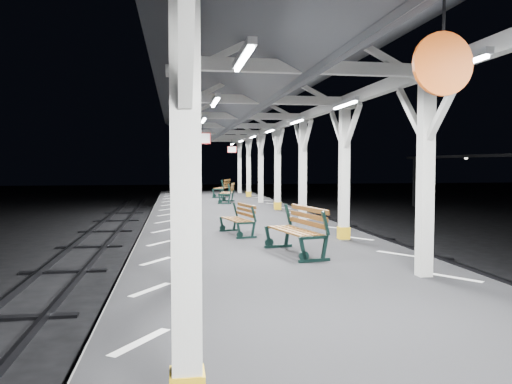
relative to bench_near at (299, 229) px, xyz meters
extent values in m
plane|color=black|center=(-0.46, -0.32, -1.52)|extent=(120.00, 120.00, 0.00)
cube|color=black|center=(-0.46, -0.32, -1.02)|extent=(6.00, 50.00, 1.00)
cube|color=silver|center=(-2.91, -0.32, -0.52)|extent=(1.00, 48.00, 0.01)
cube|color=silver|center=(1.99, -0.32, -0.52)|extent=(1.00, 48.00, 0.01)
cube|color=#2D2D33|center=(-4.91, -0.32, -1.44)|extent=(0.08, 60.00, 0.16)
cube|color=black|center=(-5.46, -0.32, -1.49)|extent=(2.20, 0.22, 0.06)
cube|color=#2D2D33|center=(3.99, -0.32, -1.44)|extent=(0.08, 60.00, 0.16)
cube|color=black|center=(4.54, -0.32, -1.49)|extent=(2.20, 0.22, 0.06)
cube|color=silver|center=(-2.46, -6.32, 1.08)|extent=(0.22, 0.22, 3.20)
cube|color=silver|center=(-2.46, -5.77, 2.23)|extent=(0.10, 0.99, 0.99)
cube|color=silver|center=(-2.46, -6.87, 2.23)|extent=(0.10, 0.99, 0.99)
cube|color=silver|center=(-2.46, -2.32, 1.08)|extent=(0.22, 0.22, 3.20)
cube|color=silver|center=(-2.46, -2.32, 2.74)|extent=(0.40, 0.40, 0.12)
cube|color=silver|center=(-2.46, -1.77, 2.23)|extent=(0.10, 0.99, 0.99)
cube|color=silver|center=(-2.46, -2.87, 2.23)|extent=(0.10, 0.99, 0.99)
cube|color=silver|center=(-2.46, 1.68, 1.08)|extent=(0.22, 0.22, 3.20)
cube|color=silver|center=(-2.46, 1.68, 2.74)|extent=(0.40, 0.40, 0.12)
cube|color=gold|center=(-2.46, 1.68, -0.34)|extent=(0.26, 0.26, 0.30)
cube|color=silver|center=(-2.46, 2.23, 2.23)|extent=(0.10, 0.99, 0.99)
cube|color=silver|center=(-2.46, 1.13, 2.23)|extent=(0.10, 0.99, 0.99)
cube|color=silver|center=(-2.46, 5.68, 1.08)|extent=(0.22, 0.22, 3.20)
cube|color=silver|center=(-2.46, 5.68, 2.74)|extent=(0.40, 0.40, 0.12)
cube|color=silver|center=(-2.46, 6.23, 2.23)|extent=(0.10, 0.99, 0.99)
cube|color=silver|center=(-2.46, 5.13, 2.23)|extent=(0.10, 0.99, 0.99)
cube|color=silver|center=(-2.46, 9.68, 1.08)|extent=(0.22, 0.22, 3.20)
cube|color=silver|center=(-2.46, 9.68, 2.74)|extent=(0.40, 0.40, 0.12)
cube|color=gold|center=(-2.46, 9.68, -0.34)|extent=(0.26, 0.26, 0.30)
cube|color=silver|center=(-2.46, 10.23, 2.23)|extent=(0.10, 0.99, 0.99)
cube|color=silver|center=(-2.46, 9.13, 2.23)|extent=(0.10, 0.99, 0.99)
cube|color=silver|center=(-2.46, 13.68, 1.08)|extent=(0.22, 0.22, 3.20)
cube|color=silver|center=(-2.46, 13.68, 2.74)|extent=(0.40, 0.40, 0.12)
cube|color=silver|center=(-2.46, 14.23, 2.23)|extent=(0.10, 0.99, 0.99)
cube|color=silver|center=(-2.46, 13.13, 2.23)|extent=(0.10, 0.99, 0.99)
cube|color=silver|center=(-2.46, 17.68, 1.08)|extent=(0.22, 0.22, 3.20)
cube|color=silver|center=(-2.46, 17.68, 2.74)|extent=(0.40, 0.40, 0.12)
cube|color=gold|center=(-2.46, 17.68, -0.34)|extent=(0.26, 0.26, 0.30)
cube|color=silver|center=(-2.46, 18.23, 2.23)|extent=(0.10, 0.99, 0.99)
cube|color=silver|center=(-2.46, 17.13, 2.23)|extent=(0.10, 0.99, 0.99)
cube|color=silver|center=(-2.46, 21.68, 1.08)|extent=(0.22, 0.22, 3.20)
cube|color=silver|center=(-2.46, 21.68, 2.74)|extent=(0.40, 0.40, 0.12)
cube|color=silver|center=(-2.46, 22.23, 2.23)|extent=(0.10, 0.99, 0.99)
cube|color=silver|center=(-2.46, 21.13, 2.23)|extent=(0.10, 0.99, 0.99)
cube|color=silver|center=(1.54, -2.32, 1.08)|extent=(0.22, 0.22, 3.20)
cube|color=silver|center=(1.54, -2.32, 2.74)|extent=(0.40, 0.40, 0.12)
cube|color=silver|center=(1.54, -1.77, 2.23)|extent=(0.10, 0.99, 0.99)
cube|color=silver|center=(1.54, -2.87, 2.23)|extent=(0.10, 0.99, 0.99)
cube|color=silver|center=(1.54, 1.68, 1.08)|extent=(0.22, 0.22, 3.20)
cube|color=silver|center=(1.54, 1.68, 2.74)|extent=(0.40, 0.40, 0.12)
cube|color=gold|center=(1.54, 1.68, -0.34)|extent=(0.26, 0.26, 0.30)
cube|color=silver|center=(1.54, 2.23, 2.23)|extent=(0.10, 0.99, 0.99)
cube|color=silver|center=(1.54, 1.13, 2.23)|extent=(0.10, 0.99, 0.99)
cube|color=silver|center=(1.54, 5.68, 1.08)|extent=(0.22, 0.22, 3.20)
cube|color=silver|center=(1.54, 5.68, 2.74)|extent=(0.40, 0.40, 0.12)
cube|color=silver|center=(1.54, 6.23, 2.23)|extent=(0.10, 0.99, 0.99)
cube|color=silver|center=(1.54, 5.13, 2.23)|extent=(0.10, 0.99, 0.99)
cube|color=silver|center=(1.54, 9.68, 1.08)|extent=(0.22, 0.22, 3.20)
cube|color=silver|center=(1.54, 9.68, 2.74)|extent=(0.40, 0.40, 0.12)
cube|color=gold|center=(1.54, 9.68, -0.34)|extent=(0.26, 0.26, 0.30)
cube|color=silver|center=(1.54, 10.23, 2.23)|extent=(0.10, 0.99, 0.99)
cube|color=silver|center=(1.54, 9.13, 2.23)|extent=(0.10, 0.99, 0.99)
cube|color=silver|center=(1.54, 13.68, 1.08)|extent=(0.22, 0.22, 3.20)
cube|color=silver|center=(1.54, 13.68, 2.74)|extent=(0.40, 0.40, 0.12)
cube|color=silver|center=(1.54, 14.23, 2.23)|extent=(0.10, 0.99, 0.99)
cube|color=silver|center=(1.54, 13.13, 2.23)|extent=(0.10, 0.99, 0.99)
cube|color=silver|center=(1.54, 17.68, 1.08)|extent=(0.22, 0.22, 3.20)
cube|color=silver|center=(1.54, 17.68, 2.74)|extent=(0.40, 0.40, 0.12)
cube|color=gold|center=(1.54, 17.68, -0.34)|extent=(0.26, 0.26, 0.30)
cube|color=silver|center=(1.54, 18.23, 2.23)|extent=(0.10, 0.99, 0.99)
cube|color=silver|center=(1.54, 17.13, 2.23)|extent=(0.10, 0.99, 0.99)
cube|color=silver|center=(1.54, 21.68, 1.08)|extent=(0.22, 0.22, 3.20)
cube|color=silver|center=(1.54, 21.68, 2.74)|extent=(0.40, 0.40, 0.12)
cube|color=silver|center=(1.54, 22.23, 2.23)|extent=(0.10, 0.99, 0.99)
cube|color=silver|center=(1.54, 21.13, 2.23)|extent=(0.10, 0.99, 0.99)
cube|color=silver|center=(-2.46, -0.32, 2.86)|extent=(0.18, 48.00, 0.24)
cube|color=silver|center=(1.54, -0.32, 2.86)|extent=(0.18, 48.00, 0.24)
cube|color=silver|center=(-0.46, -2.32, 2.86)|extent=(4.20, 0.14, 0.20)
cube|color=silver|center=(-0.46, 1.68, 2.86)|extent=(4.20, 0.14, 0.20)
cube|color=silver|center=(-0.46, 5.68, 2.86)|extent=(4.20, 0.14, 0.20)
cube|color=silver|center=(-0.46, 9.68, 2.86)|extent=(4.20, 0.14, 0.20)
cube|color=silver|center=(-0.46, 13.68, 2.86)|extent=(4.20, 0.14, 0.20)
cube|color=silver|center=(-0.46, 17.68, 2.86)|extent=(4.20, 0.14, 0.20)
cube|color=silver|center=(-0.46, 21.68, 2.86)|extent=(4.20, 0.14, 0.20)
cube|color=silver|center=(-0.46, -0.32, 3.78)|extent=(0.16, 48.00, 0.20)
cube|color=#505358|center=(-1.76, -0.32, 3.40)|extent=(2.80, 49.00, 1.45)
cube|color=#505358|center=(0.84, -0.32, 3.40)|extent=(2.80, 49.00, 1.45)
cube|color=silver|center=(-1.76, -4.32, 2.58)|extent=(0.10, 1.35, 0.08)
cube|color=white|center=(-1.76, -4.32, 2.53)|extent=(0.05, 1.25, 0.05)
cube|color=silver|center=(-1.76, -0.32, 2.58)|extent=(0.10, 1.35, 0.08)
cube|color=white|center=(-1.76, -0.32, 2.53)|extent=(0.05, 1.25, 0.05)
cube|color=silver|center=(-1.76, 3.68, 2.58)|extent=(0.10, 1.35, 0.08)
cube|color=white|center=(-1.76, 3.68, 2.53)|extent=(0.05, 1.25, 0.05)
cube|color=silver|center=(-1.76, 7.68, 2.58)|extent=(0.10, 1.35, 0.08)
cube|color=white|center=(-1.76, 7.68, 2.53)|extent=(0.05, 1.25, 0.05)
cube|color=silver|center=(-1.76, 11.68, 2.58)|extent=(0.10, 1.35, 0.08)
cube|color=white|center=(-1.76, 11.68, 2.53)|extent=(0.05, 1.25, 0.05)
cube|color=silver|center=(-1.76, 15.68, 2.58)|extent=(0.10, 1.35, 0.08)
cube|color=white|center=(-1.76, 15.68, 2.53)|extent=(0.05, 1.25, 0.05)
cube|color=silver|center=(-1.76, 19.68, 2.58)|extent=(0.10, 1.35, 0.08)
cube|color=white|center=(-1.76, 19.68, 2.53)|extent=(0.05, 1.25, 0.05)
cube|color=silver|center=(0.84, -4.32, 2.58)|extent=(0.10, 1.35, 0.08)
cube|color=white|center=(0.84, -4.32, 2.53)|extent=(0.05, 1.25, 0.05)
cube|color=silver|center=(0.84, -0.32, 2.58)|extent=(0.10, 1.35, 0.08)
cube|color=white|center=(0.84, -0.32, 2.53)|extent=(0.05, 1.25, 0.05)
cube|color=silver|center=(0.84, 3.68, 2.58)|extent=(0.10, 1.35, 0.08)
cube|color=white|center=(0.84, 3.68, 2.53)|extent=(0.05, 1.25, 0.05)
cube|color=silver|center=(0.84, 7.68, 2.58)|extent=(0.10, 1.35, 0.08)
cube|color=white|center=(0.84, 7.68, 2.53)|extent=(0.05, 1.25, 0.05)
cube|color=silver|center=(0.84, 11.68, 2.58)|extent=(0.10, 1.35, 0.08)
cube|color=white|center=(0.84, 11.68, 2.53)|extent=(0.05, 1.25, 0.05)
cube|color=silver|center=(0.84, 15.68, 2.58)|extent=(0.10, 1.35, 0.08)
cube|color=white|center=(0.84, 15.68, 2.53)|extent=(0.05, 1.25, 0.05)
cube|color=silver|center=(0.84, 19.68, 2.58)|extent=(0.10, 1.35, 0.08)
cube|color=white|center=(0.84, 19.68, 2.53)|extent=(0.05, 1.25, 0.05)
cylinder|color=black|center=(-0.46, -6.32, 2.53)|extent=(0.02, 0.02, 0.30)
cylinder|color=#E6510C|center=(-0.46, -6.32, 2.13)|extent=(0.50, 0.04, 0.50)
cylinder|color=black|center=(-1.68, 5.59, 2.50)|extent=(0.02, 0.02, 0.36)
cube|color=red|center=(-1.68, 5.59, 2.14)|extent=(0.50, 0.03, 0.35)
cube|color=white|center=(-1.68, 5.59, 2.14)|extent=(0.44, 0.04, 0.29)
cylinder|color=black|center=(0.56, 17.32, 2.50)|extent=(0.02, 0.02, 0.36)
cube|color=red|center=(0.56, 17.32, 2.14)|extent=(0.50, 0.03, 0.35)
cube|color=white|center=(0.56, 17.32, 2.14)|extent=(0.44, 0.05, 0.29)
cube|color=black|center=(13.54, 21.68, 0.13)|extent=(0.20, 0.20, 3.30)
sphere|color=silver|center=(13.54, 15.68, 1.70)|extent=(0.20, 0.20, 0.20)
sphere|color=silver|center=(13.54, 21.68, 1.70)|extent=(0.20, 0.20, 0.20)
cube|color=black|center=(0.07, -0.88, -0.49)|extent=(0.66, 0.19, 0.07)
cube|color=black|center=(-0.17, -0.92, -0.27)|extent=(0.18, 0.09, 0.51)
cube|color=black|center=(0.28, -0.83, -0.27)|extent=(0.16, 0.08, 0.51)
cube|color=black|center=(0.30, -0.83, 0.21)|extent=(0.18, 0.09, 0.48)
cube|color=black|center=(-0.27, 0.84, -0.49)|extent=(0.66, 0.19, 0.07)
cube|color=black|center=(-0.51, 0.79, -0.27)|extent=(0.18, 0.09, 0.51)
cube|color=black|center=(-0.06, 0.88, -0.27)|extent=(0.16, 0.08, 0.51)
cube|color=black|center=(-0.04, 0.88, 0.21)|extent=(0.18, 0.09, 0.48)
cube|color=#5B3815|center=(-0.32, -0.06, -0.03)|extent=(0.42, 1.65, 0.04)
cube|color=#5B3815|center=(-0.18, -0.04, -0.03)|extent=(0.42, 1.65, 0.04)
cube|color=#5B3815|center=(-0.04, -0.01, -0.03)|extent=(0.42, 1.65, 0.04)
cube|color=#5B3815|center=(0.10, 0.02, -0.03)|extent=(0.42, 1.65, 0.04)
cube|color=#5B3815|center=(0.18, 0.04, 0.12)|extent=(0.38, 1.64, 0.10)
cube|color=#5B3815|center=(0.20, 0.04, 0.26)|extent=(0.38, 1.64, 0.10)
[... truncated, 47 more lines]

